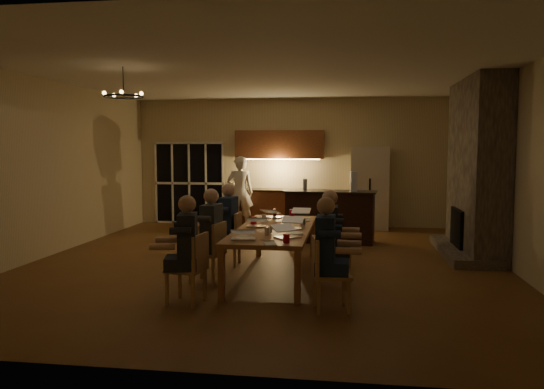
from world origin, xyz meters
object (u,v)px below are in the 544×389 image
Objects in this scene: mug_mid at (288,219)px; can_right at (303,222)px; chair_left_mid at (207,253)px; chair_right_far at (336,242)px; laptop_e at (274,211)px; plate_far at (304,220)px; chair_left_near at (186,268)px; laptop_a at (243,231)px; bar_island at (330,216)px; chair_right_near at (332,274)px; person_left_far at (229,225)px; person_right_near at (325,254)px; laptop_d at (292,221)px; can_silver at (267,231)px; mug_front at (269,229)px; laptop_b at (288,229)px; person_right_mid at (330,239)px; chandelier at (124,96)px; laptop_f at (300,212)px; plate_near at (294,234)px; plate_left at (245,237)px; redcup_mid at (253,220)px; person_left_mid at (212,236)px; laptop_c at (258,219)px; can_cola at (275,212)px; redcup_far at (292,213)px; dining_table at (275,252)px; chair_left_far at (226,239)px; person_left_near at (188,250)px; mug_back at (264,217)px; bar_blender at (354,181)px; refrigerator at (369,188)px; bar_bottle at (305,185)px.

mug_mid is 0.83× the size of can_right.
chair_left_mid and chair_right_far have the same top height.
laptop_e is 0.67m from plate_far.
chair_left_near is 0.91m from laptop_a.
bar_island reaches higher than chair_right_near.
person_right_near is at bearing 41.45° from person_left_far.
laptop_d is at bearing 156.30° from chair_right_far.
chair_left_near is 1.28m from can_silver.
chair_right_far reaches higher than mug_front.
laptop_b is 2.10m from laptop_e.
chandelier reaches higher than person_right_mid.
laptop_f is 2.67× the size of can_silver.
plate_near is at bearing 136.47° from chair_left_near.
plate_left is (-0.28, -0.17, -0.05)m from can_silver.
redcup_mid is (-1.23, 1.94, 0.12)m from person_right_near.
bar_island is at bearing 78.20° from mug_front.
person_right_mid is (1.77, 0.03, 0.24)m from chair_left_mid.
person_left_mid is (0.06, 1.04, 0.24)m from chair_left_near.
laptop_e is (-1.10, 2.78, 0.42)m from chair_right_near.
redcup_mid is (-0.12, 1.42, -0.05)m from laptop_a.
laptop_c is 1.00× the size of laptop_e.
can_cola is 2.07m from plate_near.
can_silver is 1.00× the size of can_right.
can_right reaches higher than plate_near.
chair_left_near is 0.64× the size of person_right_near.
laptop_b is at bearing -85.43° from laptop_f.
chair_right_far is 1.18m from redcup_far.
plate_near is at bearing -50.80° from redcup_mid.
dining_table is at bearing 168.81° from laptop_d.
chair_left_near is 0.64× the size of person_left_far.
person_left_near reaches higher than chair_left_far.
mug_back is 0.83× the size of redcup_far.
laptop_c is at bearing 134.22° from plate_near.
mug_back is at bearing 15.72° from chair_right_near.
dining_table is at bearing -100.15° from laptop_f.
person_left_far is 11.50× the size of can_right.
plate_left is (0.62, -1.56, 0.31)m from chair_left_far.
mug_back is (-0.29, 1.30, 0.00)m from mug_front.
laptop_c is (-1.13, 0.59, 0.17)m from person_right_mid.
laptop_a is 4.34m from bar_blender.
redcup_far is (-0.17, 0.27, -0.05)m from laptop_f.
dining_table is 0.76m from mug_mid.
person_left_mid is 1.23m from laptop_d.
refrigerator is 5.29m from laptop_d.
person_left_mid is 3.85m from bar_bottle.
person_left_far is 1.26m from redcup_far.
laptop_b is at bearing -102.55° from refrigerator.
chair_right_far is 2.78× the size of laptop_f.
chair_left_mid is at bearing 1.25° from person_left_far.
redcup_far is 0.48× the size of plate_near.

